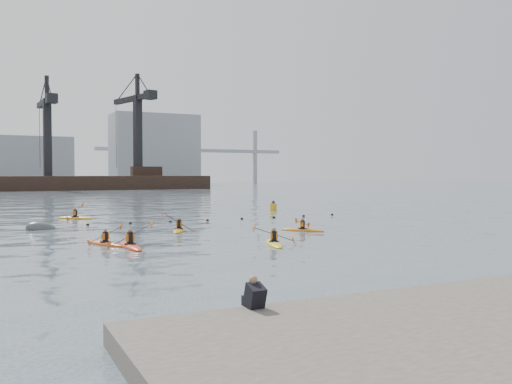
# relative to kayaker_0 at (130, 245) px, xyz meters

# --- Properties ---
(ground) EXTENTS (400.00, 400.00, 0.00)m
(ground) POSITION_rel_kayaker_0_xyz_m (4.93, -9.67, -0.11)
(ground) COLOR #33404A
(ground) RESTS_ON ground
(float_line) EXTENTS (33.24, 0.73, 0.24)m
(float_line) POSITION_rel_kayaker_0_xyz_m (4.43, 12.86, -0.08)
(float_line) COLOR black
(float_line) RESTS_ON ground
(barge_pier) EXTENTS (72.00, 19.30, 29.50)m
(barge_pier) POSITION_rel_kayaker_0_xyz_m (4.71, 100.33, 1.79)
(barge_pier) COLOR black
(barge_pier) RESTS_ON ground
(skyline) EXTENTS (141.00, 28.00, 22.00)m
(skyline) POSITION_rel_kayaker_0_xyz_m (7.17, 140.60, 9.14)
(skyline) COLOR gray
(skyline) RESTS_ON ground
(kayaker_0) EXTENTS (2.44, 3.50, 1.40)m
(kayaker_0) POSITION_rel_kayaker_0_xyz_m (0.00, 0.00, 0.00)
(kayaker_0) COLOR red
(kayaker_0) RESTS_ON ground
(kayaker_1) EXTENTS (2.15, 3.26, 1.18)m
(kayaker_1) POSITION_rel_kayaker_0_xyz_m (6.95, -2.26, -0.01)
(kayaker_1) COLOR yellow
(kayaker_1) RESTS_ON ground
(kayaker_2) EXTENTS (1.98, 3.05, 1.12)m
(kayaker_2) POSITION_rel_kayaker_0_xyz_m (-0.93, 1.58, -0.01)
(kayaker_2) COLOR #C44912
(kayaker_2) RESTS_ON ground
(kayaker_3) EXTENTS (2.14, 3.22, 1.41)m
(kayaker_3) POSITION_rel_kayaker_0_xyz_m (4.56, 6.20, -0.01)
(kayaker_3) COLOR #C38B17
(kayaker_3) RESTS_ON ground
(kayaker_4) EXTENTS (2.23, 2.83, 1.01)m
(kayaker_4) POSITION_rel_kayaker_0_xyz_m (11.79, 2.91, -0.01)
(kayaker_4) COLOR #C06712
(kayaker_4) RESTS_ON ground
(kayaker_5) EXTENTS (2.94, 2.65, 1.34)m
(kayaker_5) POSITION_rel_kayaker_0_xyz_m (-0.11, 19.10, -0.01)
(kayaker_5) COLOR gold
(kayaker_5) RESTS_ON ground
(mooring_buoy) EXTENTS (2.29, 1.38, 1.41)m
(mooring_buoy) POSITION_rel_kayaker_0_xyz_m (-3.27, 11.35, -0.11)
(mooring_buoy) COLOR #3C3E41
(mooring_buoy) RESTS_ON ground
(nav_buoy) EXTENTS (0.67, 0.67, 1.23)m
(nav_buoy) POSITION_rel_kayaker_0_xyz_m (18.93, 20.48, 0.27)
(nav_buoy) COLOR gold
(nav_buoy) RESTS_ON ground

